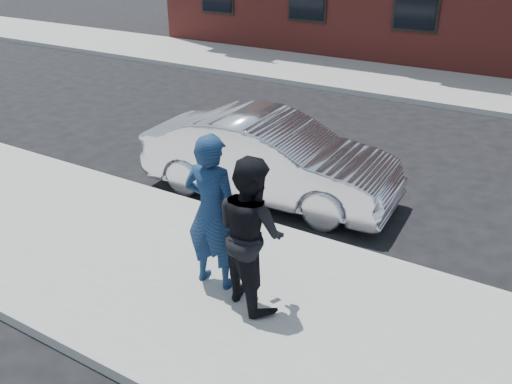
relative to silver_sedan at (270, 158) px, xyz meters
The scene contains 8 objects.
ground 2.83m from the silver_sedan, 105.31° to the right, with size 100.00×100.00×0.00m, color black.
near_sidewalk 3.05m from the silver_sedan, 104.04° to the right, with size 50.00×3.50×0.15m, color gray.
near_curb 1.47m from the silver_sedan, 123.53° to the right, with size 50.00×0.10×0.15m, color #999691.
far_sidewalk 8.66m from the silver_sedan, 94.80° to the left, with size 50.00×3.50×0.15m, color gray.
far_curb 6.88m from the silver_sedan, 96.06° to the left, with size 50.00×0.10×0.15m, color #999691.
silver_sedan is the anchor object (origin of this frame).
man_hoodie 2.93m from the silver_sedan, 74.42° to the right, with size 0.78×0.56×2.05m.
man_peacoat 3.19m from the silver_sedan, 64.30° to the right, with size 1.15×1.06×1.91m.
Camera 1 is at (4.97, -4.87, 4.34)m, focal length 38.00 mm.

